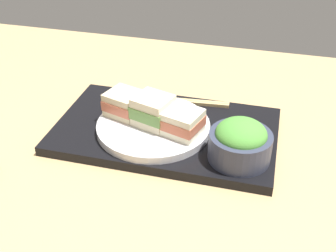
{
  "coord_description": "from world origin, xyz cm",
  "views": [
    {
      "loc": [
        -21.1,
        68.39,
        50.35
      ],
      "look_at": [
        -3.64,
        2.33,
        5.0
      ],
      "focal_mm": 45.98,
      "sensor_mm": 36.0,
      "label": 1
    }
  ],
  "objects_px": {
    "sandwich_near": "(182,122)",
    "salad_bowl": "(240,142)",
    "sandwich_far": "(125,103)",
    "sandwich_plate": "(153,126)",
    "sandwich_middle": "(152,110)",
    "chopsticks_pair": "(185,101)"
  },
  "relations": [
    {
      "from": "sandwich_far",
      "to": "sandwich_plate",
      "type": "bearing_deg",
      "value": 163.83
    },
    {
      "from": "sandwich_near",
      "to": "sandwich_far",
      "type": "relative_size",
      "value": 1.01
    },
    {
      "from": "sandwich_middle",
      "to": "chopsticks_pair",
      "type": "relative_size",
      "value": 0.45
    },
    {
      "from": "sandwich_plate",
      "to": "salad_bowl",
      "type": "height_order",
      "value": "salad_bowl"
    },
    {
      "from": "salad_bowl",
      "to": "sandwich_near",
      "type": "bearing_deg",
      "value": -15.53
    },
    {
      "from": "sandwich_near",
      "to": "chopsticks_pair",
      "type": "xyz_separation_m",
      "value": [
        0.03,
        -0.14,
        -0.04
      ]
    },
    {
      "from": "sandwich_near",
      "to": "sandwich_far",
      "type": "xyz_separation_m",
      "value": [
        0.13,
        -0.04,
        0.0
      ]
    },
    {
      "from": "sandwich_near",
      "to": "sandwich_middle",
      "type": "bearing_deg",
      "value": -16.17
    },
    {
      "from": "sandwich_middle",
      "to": "sandwich_far",
      "type": "bearing_deg",
      "value": -16.17
    },
    {
      "from": "sandwich_plate",
      "to": "salad_bowl",
      "type": "bearing_deg",
      "value": 164.24
    },
    {
      "from": "sandwich_far",
      "to": "chopsticks_pair",
      "type": "distance_m",
      "value": 0.15
    },
    {
      "from": "salad_bowl",
      "to": "sandwich_far",
      "type": "bearing_deg",
      "value": -15.87
    },
    {
      "from": "sandwich_plate",
      "to": "chopsticks_pair",
      "type": "distance_m",
      "value": 0.13
    },
    {
      "from": "salad_bowl",
      "to": "chopsticks_pair",
      "type": "bearing_deg",
      "value": -50.42
    },
    {
      "from": "sandwich_plate",
      "to": "sandwich_far",
      "type": "relative_size",
      "value": 2.65
    },
    {
      "from": "sandwich_near",
      "to": "salad_bowl",
      "type": "height_order",
      "value": "salad_bowl"
    },
    {
      "from": "sandwich_near",
      "to": "salad_bowl",
      "type": "xyz_separation_m",
      "value": [
        -0.11,
        0.03,
        -0.0
      ]
    },
    {
      "from": "chopsticks_pair",
      "to": "sandwich_far",
      "type": "bearing_deg",
      "value": 44.34
    },
    {
      "from": "sandwich_plate",
      "to": "sandwich_middle",
      "type": "bearing_deg",
      "value": -86.42
    },
    {
      "from": "sandwich_near",
      "to": "sandwich_middle",
      "type": "xyz_separation_m",
      "value": [
        0.06,
        -0.02,
        0.01
      ]
    },
    {
      "from": "salad_bowl",
      "to": "sandwich_plate",
      "type": "bearing_deg",
      "value": -15.76
    },
    {
      "from": "sandwich_plate",
      "to": "sandwich_far",
      "type": "xyz_separation_m",
      "value": [
        0.06,
        -0.02,
        0.03
      ]
    }
  ]
}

